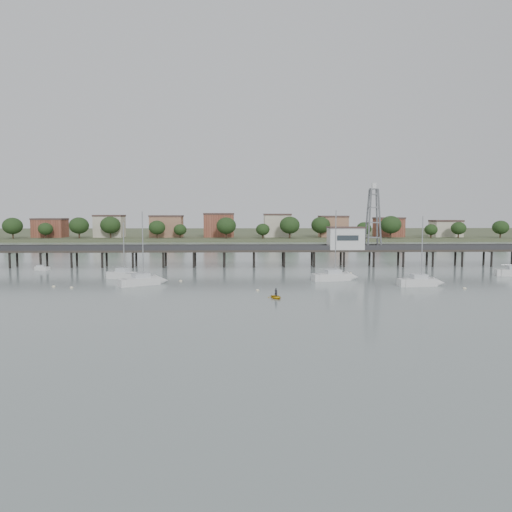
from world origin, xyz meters
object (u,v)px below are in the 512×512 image
at_px(sailboat_c, 340,277).
at_px(white_tender, 42,268).
at_px(pier, 239,250).
at_px(sailboat_d, 425,282).
at_px(yellow_dinghy, 276,298).
at_px(sailboat_f, 148,281).
at_px(sailboat_b, 127,276).
at_px(lattice_tower, 373,219).

xyz_separation_m(sailboat_c, white_tender, (-61.99, 18.28, -0.25)).
distance_m(pier, sailboat_d, 45.69).
relative_size(pier, white_tender, 42.95).
relative_size(white_tender, yellow_dinghy, 1.25).
bearing_deg(sailboat_f, white_tender, 105.96).
relative_size(sailboat_b, yellow_dinghy, 4.02).
bearing_deg(sailboat_f, sailboat_d, -37.55).
bearing_deg(white_tender, pier, 32.12).
distance_m(pier, sailboat_b, 30.55).
bearing_deg(yellow_dinghy, sailboat_d, 9.05).
distance_m(pier, white_tender, 43.78).
bearing_deg(sailboat_c, yellow_dinghy, -138.22).
bearing_deg(sailboat_b, yellow_dinghy, -17.28).
xyz_separation_m(sailboat_f, white_tender, (-27.38, 23.07, -0.25)).
bearing_deg(sailboat_b, white_tender, 167.66).
relative_size(sailboat_c, sailboat_f, 1.02).
height_order(sailboat_d, sailboat_f, sailboat_f).
relative_size(pier, sailboat_f, 11.14).
relative_size(sailboat_d, white_tender, 3.59).
bearing_deg(pier, yellow_dinghy, -82.87).
xyz_separation_m(lattice_tower, sailboat_d, (0.53, -32.43, -10.46)).
bearing_deg(sailboat_d, yellow_dinghy, -162.24).
bearing_deg(sailboat_d, sailboat_b, 162.42).
xyz_separation_m(lattice_tower, sailboat_f, (-47.30, -29.39, -10.46)).
xyz_separation_m(lattice_tower, sailboat_c, (-12.69, -24.60, -10.46)).
bearing_deg(lattice_tower, sailboat_d, -89.06).
bearing_deg(lattice_tower, yellow_dinghy, -120.41).
xyz_separation_m(sailboat_f, yellow_dinghy, (21.33, -14.85, -0.64)).
bearing_deg(pier, sailboat_f, -118.27).
bearing_deg(pier, sailboat_c, -52.60).
relative_size(sailboat_d, sailboat_b, 1.12).
relative_size(sailboat_c, yellow_dinghy, 4.91).
bearing_deg(yellow_dinghy, pier, 82.15).
distance_m(sailboat_c, sailboat_f, 34.94).
bearing_deg(sailboat_f, lattice_tower, -2.07).
height_order(sailboat_f, yellow_dinghy, sailboat_f).
bearing_deg(sailboat_b, sailboat_c, 18.72).
relative_size(lattice_tower, sailboat_f, 1.15).
height_order(white_tender, yellow_dinghy, yellow_dinghy).
height_order(sailboat_c, sailboat_b, sailboat_c).
relative_size(sailboat_c, white_tender, 3.93).
relative_size(sailboat_c, sailboat_d, 1.09).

